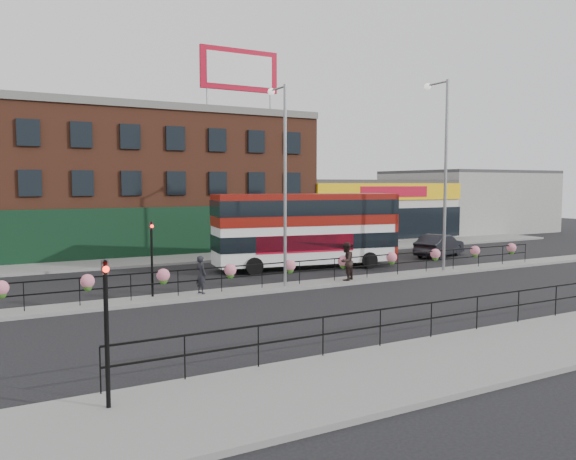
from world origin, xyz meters
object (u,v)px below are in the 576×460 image
car (439,245)px  lamp_column_west (283,167)px  double_decker_bus (307,223)px  lamp_column_east (442,158)px  pedestrian_a (201,275)px  pedestrian_b (346,261)px

car → lamp_column_west: lamp_column_west is taller
double_decker_bus → lamp_column_east: size_ratio=1.06×
double_decker_bus → car: (10.67, 0.34, -1.92)m
pedestrian_a → lamp_column_west: bearing=-103.4°
car → pedestrian_b: pedestrian_b is taller
car → lamp_column_east: lamp_column_east is taller
pedestrian_b → lamp_column_west: lamp_column_west is taller
car → lamp_column_west: size_ratio=0.53×
car → pedestrian_a: pedestrian_a is taller
pedestrian_a → car: bearing=-89.7°
pedestrian_b → lamp_column_east: 8.48m
lamp_column_east → double_decker_bus: bearing=141.4°
pedestrian_b → lamp_column_east: lamp_column_east is taller
pedestrian_a → lamp_column_west: lamp_column_west is taller
double_decker_bus → pedestrian_b: double_decker_bus is taller
pedestrian_b → double_decker_bus: bearing=-128.9°
car → pedestrian_b: (-11.40, -5.44, 0.33)m
car → lamp_column_east: bearing=114.9°
pedestrian_a → lamp_column_west: 6.27m
double_decker_bus → pedestrian_a: bearing=-149.4°
car → lamp_column_east: (-4.77, -5.06, 5.60)m
car → double_decker_bus: bearing=70.0°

